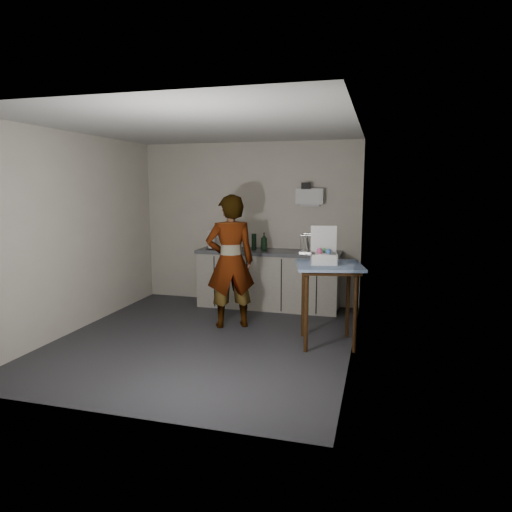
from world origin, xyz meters
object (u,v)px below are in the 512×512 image
(kitchen_counter, at_px, (268,281))
(paper_towel, at_px, (211,241))
(side_table, at_px, (329,275))
(soap_bottle, at_px, (264,242))
(bakery_box, at_px, (324,255))
(dish_rack, at_px, (313,248))
(standing_man, at_px, (230,262))
(dark_bottle, at_px, (254,242))
(soda_can, at_px, (266,247))

(kitchen_counter, xyz_separation_m, paper_towel, (-0.92, -0.08, 0.62))
(kitchen_counter, bearing_deg, side_table, -53.04)
(soap_bottle, bearing_deg, bakery_box, -51.30)
(dish_rack, xyz_separation_m, bakery_box, (0.33, -1.42, 0.11))
(dish_rack, relative_size, bakery_box, 0.91)
(bakery_box, bearing_deg, paper_towel, 136.42)
(standing_man, relative_size, dark_bottle, 6.93)
(bakery_box, bearing_deg, side_table, -39.77)
(soda_can, xyz_separation_m, dark_bottle, (-0.19, 0.01, 0.07))
(soap_bottle, distance_m, soda_can, 0.09)
(standing_man, relative_size, soda_can, 15.17)
(dark_bottle, distance_m, paper_towel, 0.69)
(side_table, bearing_deg, dark_bottle, 119.98)
(side_table, height_order, dark_bottle, dark_bottle)
(kitchen_counter, height_order, standing_man, standing_man)
(paper_towel, bearing_deg, kitchen_counter, 5.24)
(soap_bottle, distance_m, paper_towel, 0.86)
(soda_can, height_order, dish_rack, dish_rack)
(side_table, height_order, soap_bottle, soap_bottle)
(standing_man, bearing_deg, kitchen_counter, -130.52)
(kitchen_counter, relative_size, soda_can, 18.88)
(kitchen_counter, relative_size, side_table, 2.26)
(dish_rack, bearing_deg, soda_can, -177.68)
(soda_can, bearing_deg, soap_bottle, -117.98)
(standing_man, bearing_deg, dark_bottle, -118.76)
(standing_man, bearing_deg, paper_towel, -84.19)
(kitchen_counter, distance_m, standing_man, 1.22)
(soda_can, xyz_separation_m, paper_towel, (-0.88, -0.05, 0.08))
(side_table, bearing_deg, paper_towel, 132.89)
(soda_can, relative_size, bakery_box, 0.27)
(side_table, height_order, bakery_box, bakery_box)
(soap_bottle, bearing_deg, kitchen_counter, 48.32)
(dish_rack, height_order, bakery_box, bakery_box)
(kitchen_counter, height_order, dark_bottle, dark_bottle)
(dark_bottle, relative_size, paper_towel, 0.89)
(soap_bottle, height_order, bakery_box, bakery_box)
(paper_towel, bearing_deg, dark_bottle, 5.09)
(standing_man, bearing_deg, dish_rack, -158.46)
(soda_can, relative_size, paper_towel, 0.41)
(soda_can, distance_m, dish_rack, 0.74)
(bakery_box, bearing_deg, standing_man, 156.86)
(soda_can, xyz_separation_m, dish_rack, (0.74, 0.03, 0.00))
(kitchen_counter, relative_size, paper_towel, 7.72)
(standing_man, relative_size, soap_bottle, 6.29)
(paper_towel, distance_m, dish_rack, 1.62)
(standing_man, distance_m, soap_bottle, 1.06)
(standing_man, height_order, dark_bottle, standing_man)
(side_table, relative_size, dish_rack, 2.48)
(side_table, relative_size, soap_bottle, 3.46)
(kitchen_counter, distance_m, dish_rack, 0.89)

